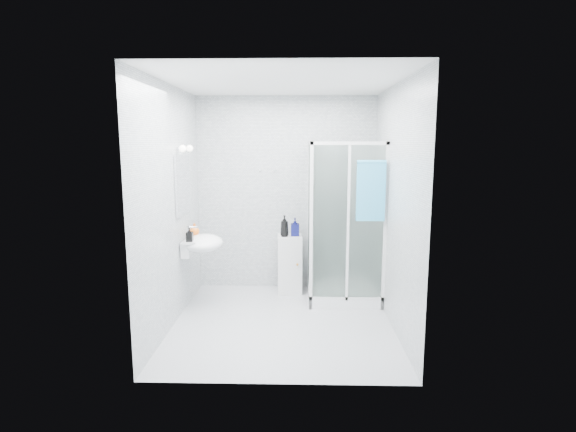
{
  "coord_description": "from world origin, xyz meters",
  "views": [
    {
      "loc": [
        0.18,
        -4.75,
        1.98
      ],
      "look_at": [
        0.05,
        0.35,
        1.15
      ],
      "focal_mm": 28.0,
      "sensor_mm": 36.0,
      "label": 1
    }
  ],
  "objects_px": {
    "soap_dispenser_black": "(190,235)",
    "storage_cabinet": "(290,264)",
    "shower_enclosure": "(338,266)",
    "shampoo_bottle_a": "(284,226)",
    "shampoo_bottle_b": "(295,227)",
    "wall_basin": "(202,244)",
    "soap_dispenser_orange": "(194,229)",
    "hand_towel": "(371,189)"
  },
  "relations": [
    {
      "from": "soap_dispenser_black",
      "to": "storage_cabinet",
      "type": "bearing_deg",
      "value": 34.94
    },
    {
      "from": "shampoo_bottle_a",
      "to": "hand_towel",
      "type": "bearing_deg",
      "value": -32.29
    },
    {
      "from": "hand_towel",
      "to": "storage_cabinet",
      "type": "bearing_deg",
      "value": 143.85
    },
    {
      "from": "hand_towel",
      "to": "soap_dispenser_orange",
      "type": "bearing_deg",
      "value": 173.44
    },
    {
      "from": "shower_enclosure",
      "to": "soap_dispenser_black",
      "type": "height_order",
      "value": "shower_enclosure"
    },
    {
      "from": "shower_enclosure",
      "to": "storage_cabinet",
      "type": "height_order",
      "value": "shower_enclosure"
    },
    {
      "from": "wall_basin",
      "to": "shampoo_bottle_b",
      "type": "bearing_deg",
      "value": 28.63
    },
    {
      "from": "wall_basin",
      "to": "shampoo_bottle_b",
      "type": "xyz_separation_m",
      "value": [
        1.11,
        0.61,
        0.09
      ]
    },
    {
      "from": "wall_basin",
      "to": "shampoo_bottle_a",
      "type": "relative_size",
      "value": 1.99
    },
    {
      "from": "wall_basin",
      "to": "shampoo_bottle_a",
      "type": "distance_m",
      "value": 1.12
    },
    {
      "from": "soap_dispenser_orange",
      "to": "shampoo_bottle_b",
      "type": "bearing_deg",
      "value": 20.14
    },
    {
      "from": "shower_enclosure",
      "to": "soap_dispenser_black",
      "type": "relative_size",
      "value": 12.43
    },
    {
      "from": "storage_cabinet",
      "to": "soap_dispenser_black",
      "type": "bearing_deg",
      "value": -148.01
    },
    {
      "from": "shower_enclosure",
      "to": "hand_towel",
      "type": "relative_size",
      "value": 2.87
    },
    {
      "from": "storage_cabinet",
      "to": "shampoo_bottle_a",
      "type": "relative_size",
      "value": 2.74
    },
    {
      "from": "shower_enclosure",
      "to": "storage_cabinet",
      "type": "bearing_deg",
      "value": 154.99
    },
    {
      "from": "storage_cabinet",
      "to": "shampoo_bottle_a",
      "type": "bearing_deg",
      "value": -147.37
    },
    {
      "from": "storage_cabinet",
      "to": "shampoo_bottle_b",
      "type": "height_order",
      "value": "shampoo_bottle_b"
    },
    {
      "from": "storage_cabinet",
      "to": "soap_dispenser_orange",
      "type": "xyz_separation_m",
      "value": [
        -1.16,
        -0.45,
        0.55
      ]
    },
    {
      "from": "storage_cabinet",
      "to": "wall_basin",
      "type": "bearing_deg",
      "value": -152.91
    },
    {
      "from": "shower_enclosure",
      "to": "hand_towel",
      "type": "height_order",
      "value": "shower_enclosure"
    },
    {
      "from": "storage_cabinet",
      "to": "soap_dispenser_orange",
      "type": "bearing_deg",
      "value": -161.88
    },
    {
      "from": "wall_basin",
      "to": "shampoo_bottle_a",
      "type": "height_order",
      "value": "shampoo_bottle_a"
    },
    {
      "from": "soap_dispenser_orange",
      "to": "shampoo_bottle_a",
      "type": "bearing_deg",
      "value": 20.03
    },
    {
      "from": "soap_dispenser_black",
      "to": "wall_basin",
      "type": "bearing_deg",
      "value": 63.99
    },
    {
      "from": "shower_enclosure",
      "to": "soap_dispenser_orange",
      "type": "bearing_deg",
      "value": -174.84
    },
    {
      "from": "storage_cabinet",
      "to": "soap_dispenser_black",
      "type": "xyz_separation_m",
      "value": [
        -1.13,
        -0.79,
        0.56
      ]
    },
    {
      "from": "shower_enclosure",
      "to": "hand_towel",
      "type": "xyz_separation_m",
      "value": [
        0.33,
        -0.4,
        1.01
      ]
    },
    {
      "from": "shampoo_bottle_a",
      "to": "shampoo_bottle_b",
      "type": "distance_m",
      "value": 0.15
    },
    {
      "from": "hand_towel",
      "to": "shampoo_bottle_a",
      "type": "relative_size",
      "value": 2.47
    },
    {
      "from": "hand_towel",
      "to": "shampoo_bottle_b",
      "type": "xyz_separation_m",
      "value": [
        -0.87,
        0.69,
        -0.57
      ]
    },
    {
      "from": "storage_cabinet",
      "to": "hand_towel",
      "type": "bearing_deg",
      "value": -39.1
    },
    {
      "from": "hand_towel",
      "to": "shampoo_bottle_b",
      "type": "relative_size",
      "value": 2.93
    },
    {
      "from": "shampoo_bottle_b",
      "to": "soap_dispenser_black",
      "type": "distance_m",
      "value": 1.44
    },
    {
      "from": "shower_enclosure",
      "to": "shampoo_bottle_a",
      "type": "relative_size",
      "value": 7.09
    },
    {
      "from": "hand_towel",
      "to": "wall_basin",
      "type": "bearing_deg",
      "value": 177.55
    },
    {
      "from": "wall_basin",
      "to": "storage_cabinet",
      "type": "height_order",
      "value": "wall_basin"
    },
    {
      "from": "wall_basin",
      "to": "soap_dispenser_orange",
      "type": "distance_m",
      "value": 0.24
    },
    {
      "from": "shampoo_bottle_b",
      "to": "soap_dispenser_black",
      "type": "height_order",
      "value": "soap_dispenser_black"
    },
    {
      "from": "shower_enclosure",
      "to": "shampoo_bottle_b",
      "type": "xyz_separation_m",
      "value": [
        -0.54,
        0.29,
        0.44
      ]
    },
    {
      "from": "wall_basin",
      "to": "hand_towel",
      "type": "height_order",
      "value": "hand_towel"
    },
    {
      "from": "wall_basin",
      "to": "soap_dispenser_black",
      "type": "bearing_deg",
      "value": -116.01
    }
  ]
}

